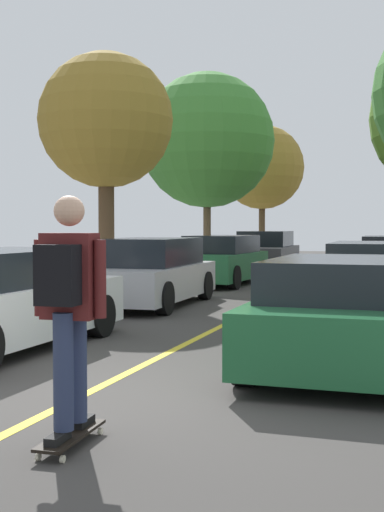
{
  "coord_description": "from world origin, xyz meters",
  "views": [
    {
      "loc": [
        3.15,
        -6.04,
        1.67
      ],
      "look_at": [
        0.27,
        2.56,
        1.28
      ],
      "focal_mm": 48.19,
      "sensor_mm": 36.0,
      "label": 1
    }
  ],
  "objects_px": {
    "skateboard": "(71,436)",
    "parked_car_left_near": "(150,273)",
    "parked_car_right_nearest": "(344,312)",
    "skateboarder": "(68,299)",
    "parked_car_left_farthest": "(265,252)",
    "street_tree_left_near": "(207,141)",
    "street_tree_left_nearest": "(106,122)",
    "parked_car_left_far": "(221,260)",
    "parked_car_right_near": "(375,276)",
    "fire_hydrant": "(37,288)",
    "street_tree_left_far": "(262,167)"
  },
  "relations": [
    {
      "from": "parked_car_right_nearest",
      "to": "street_tree_left_nearest",
      "type": "relative_size",
      "value": 0.75
    },
    {
      "from": "parked_car_right_nearest",
      "to": "street_tree_left_nearest",
      "type": "xyz_separation_m",
      "value": [
        -6.23,
        6.49,
        3.49
      ]
    },
    {
      "from": "parked_car_right_near",
      "to": "street_tree_left_near",
      "type": "bearing_deg",
      "value": 125.28
    },
    {
      "from": "parked_car_left_farthest",
      "to": "skateboard",
      "type": "height_order",
      "value": "parked_car_left_farthest"
    },
    {
      "from": "parked_car_right_nearest",
      "to": "street_tree_left_nearest",
      "type": "bearing_deg",
      "value": 133.83
    },
    {
      "from": "parked_car_right_nearest",
      "to": "skateboarder",
      "type": "relative_size",
      "value": 2.36
    },
    {
      "from": "parked_car_left_farthest",
      "to": "parked_car_right_nearest",
      "type": "bearing_deg",
      "value": -74.48
    },
    {
      "from": "parked_car_left_far",
      "to": "skateboarder",
      "type": "xyz_separation_m",
      "value": [
        2.94,
        -14.31,
        0.44
      ]
    },
    {
      "from": "parked_car_left_far",
      "to": "skateboard",
      "type": "xyz_separation_m",
      "value": [
        2.93,
        -14.28,
        -0.6
      ]
    },
    {
      "from": "parked_car_left_near",
      "to": "fire_hydrant",
      "type": "bearing_deg",
      "value": -126.75
    },
    {
      "from": "skateboard",
      "to": "skateboarder",
      "type": "relative_size",
      "value": 0.47
    },
    {
      "from": "parked_car_left_far",
      "to": "parked_car_right_near",
      "type": "relative_size",
      "value": 0.94
    },
    {
      "from": "parked_car_left_near",
      "to": "street_tree_left_far",
      "type": "bearing_deg",
      "value": 95.24
    },
    {
      "from": "parked_car_left_near",
      "to": "parked_car_left_farthest",
      "type": "xyz_separation_m",
      "value": [
        0.0,
        11.35,
        0.02
      ]
    },
    {
      "from": "parked_car_right_nearest",
      "to": "parked_car_right_near",
      "type": "height_order",
      "value": "parked_car_right_near"
    },
    {
      "from": "skateboard",
      "to": "parked_car_left_far",
      "type": "bearing_deg",
      "value": 101.61
    },
    {
      "from": "parked_car_left_near",
      "to": "skateboard",
      "type": "relative_size",
      "value": 5.08
    },
    {
      "from": "parked_car_right_near",
      "to": "street_tree_left_near",
      "type": "relative_size",
      "value": 0.64
    },
    {
      "from": "parked_car_left_farthest",
      "to": "skateboard",
      "type": "xyz_separation_m",
      "value": [
        2.94,
        -20.21,
        -0.63
      ]
    },
    {
      "from": "parked_car_left_farthest",
      "to": "skateboard",
      "type": "distance_m",
      "value": 20.43
    },
    {
      "from": "street_tree_left_near",
      "to": "skateboard",
      "type": "relative_size",
      "value": 8.04
    },
    {
      "from": "parked_car_left_farthest",
      "to": "fire_hydrant",
      "type": "height_order",
      "value": "parked_car_left_farthest"
    },
    {
      "from": "parked_car_right_near",
      "to": "street_tree_left_nearest",
      "type": "bearing_deg",
      "value": 173.26
    },
    {
      "from": "parked_car_right_nearest",
      "to": "skateboarder",
      "type": "bearing_deg",
      "value": -113.33
    },
    {
      "from": "parked_car_right_near",
      "to": "street_tree_left_near",
      "type": "distance_m",
      "value": 11.5
    },
    {
      "from": "parked_car_left_near",
      "to": "parked_car_right_near",
      "type": "xyz_separation_m",
      "value": [
        4.57,
        0.65,
        -0.02
      ]
    },
    {
      "from": "street_tree_left_near",
      "to": "skateboarder",
      "type": "bearing_deg",
      "value": -75.92
    },
    {
      "from": "street_tree_left_far",
      "to": "skateboard",
      "type": "height_order",
      "value": "street_tree_left_far"
    },
    {
      "from": "parked_car_left_far",
      "to": "parked_car_right_near",
      "type": "height_order",
      "value": "parked_car_left_far"
    },
    {
      "from": "skateboard",
      "to": "skateboarder",
      "type": "xyz_separation_m",
      "value": [
        0.0,
        -0.03,
        1.04
      ]
    },
    {
      "from": "street_tree_left_far",
      "to": "skateboard",
      "type": "distance_m",
      "value": 27.73
    },
    {
      "from": "street_tree_left_near",
      "to": "street_tree_left_far",
      "type": "distance_m",
      "value": 8.69
    },
    {
      "from": "street_tree_left_nearest",
      "to": "parked_car_right_nearest",
      "type": "bearing_deg",
      "value": -46.17
    },
    {
      "from": "street_tree_left_near",
      "to": "fire_hydrant",
      "type": "distance_m",
      "value": 12.2
    },
    {
      "from": "parked_car_left_near",
      "to": "parked_car_left_far",
      "type": "distance_m",
      "value": 5.43
    },
    {
      "from": "parked_car_left_near",
      "to": "street_tree_left_near",
      "type": "relative_size",
      "value": 0.63
    },
    {
      "from": "parked_car_left_near",
      "to": "parked_car_left_farthest",
      "type": "height_order",
      "value": "parked_car_left_farthest"
    },
    {
      "from": "parked_car_left_farthest",
      "to": "street_tree_left_near",
      "type": "distance_m",
      "value": 4.66
    },
    {
      "from": "parked_car_left_farthest",
      "to": "parked_car_right_near",
      "type": "relative_size",
      "value": 0.99
    },
    {
      "from": "street_tree_left_nearest",
      "to": "fire_hydrant",
      "type": "relative_size",
      "value": 8.03
    },
    {
      "from": "skateboard",
      "to": "street_tree_left_far",
      "type": "bearing_deg",
      "value": 99.67
    },
    {
      "from": "parked_car_left_farthest",
      "to": "fire_hydrant",
      "type": "distance_m",
      "value": 13.45
    },
    {
      "from": "parked_car_right_nearest",
      "to": "skateboard",
      "type": "height_order",
      "value": "parked_car_right_nearest"
    },
    {
      "from": "parked_car_left_farthest",
      "to": "parked_car_right_nearest",
      "type": "height_order",
      "value": "parked_car_left_farthest"
    },
    {
      "from": "parked_car_right_near",
      "to": "parked_car_right_nearest",
      "type": "bearing_deg",
      "value": -90.0
    },
    {
      "from": "parked_car_left_near",
      "to": "street_tree_left_nearest",
      "type": "relative_size",
      "value": 0.77
    },
    {
      "from": "street_tree_left_nearest",
      "to": "street_tree_left_near",
      "type": "distance_m",
      "value": 8.09
    },
    {
      "from": "skateboard",
      "to": "parked_car_left_near",
      "type": "bearing_deg",
      "value": 108.36
    },
    {
      "from": "parked_car_right_near",
      "to": "skateboard",
      "type": "relative_size",
      "value": 5.17
    },
    {
      "from": "parked_car_left_far",
      "to": "parked_car_left_near",
      "type": "bearing_deg",
      "value": -90.03
    }
  ]
}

